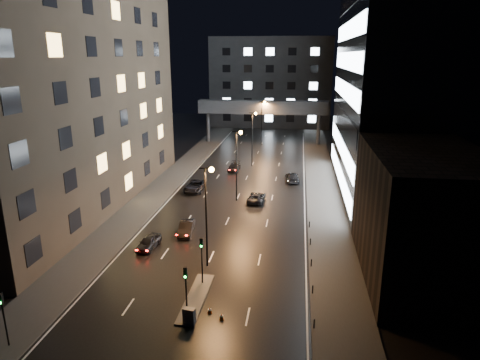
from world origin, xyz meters
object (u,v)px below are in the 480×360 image
Objects in this scene: car_away_d at (234,167)px; car_toward_a at (256,197)px; car_away_b at (186,228)px; car_toward_b at (292,177)px; car_away_c at (195,186)px; utility_cabinet at (189,316)px; car_away_a at (149,242)px.

car_away_d reaches higher than car_toward_a.
car_away_d is (1.31, 28.68, -0.04)m from car_away_b.
car_toward_b reaches higher than car_toward_a.
car_away_c is 34.14m from utility_cabinet.
car_toward_a is at bearing -70.54° from car_away_d.
car_away_c reaches higher than car_toward_b.
car_toward_b is 41.10m from utility_cabinet.
car_toward_b is (10.47, -5.34, 0.05)m from car_away_d.
car_toward_b reaches higher than car_away_d.
car_away_c is 4.26× the size of utility_cabinet.
car_toward_b is (14.82, 27.70, 0.05)m from car_away_a.
car_away_c is 1.19× the size of car_toward_a.
car_toward_b reaches higher than car_away_a.
car_away_d is (4.35, 33.04, 0.01)m from car_away_a.
utility_cabinet is (7.60, -33.28, 0.03)m from car_away_c.
car_away_a is 20.50m from car_away_c.
car_away_a is at bearing 63.22° from car_toward_a.
car_away_b is 14.28m from car_toward_a.
car_toward_a is (5.65, -16.21, -0.04)m from car_away_d.
car_toward_a is 11.89m from car_toward_b.
car_toward_b is (11.79, 23.34, 0.01)m from car_away_b.
car_away_a reaches higher than car_toward_a.
utility_cabinet is at bearing 74.44° from car_toward_b.
car_toward_b is (4.82, 10.87, 0.09)m from car_toward_a.
car_toward_a is at bearing 54.50° from car_away_b.
car_away_c reaches higher than car_away_a.
utility_cabinet reaches higher than car_toward_a.
car_away_d is 17.16m from car_toward_a.
car_away_d is 45.96m from utility_cabinet.
car_toward_a is at bearing 65.17° from car_away_a.
utility_cabinet is at bearing 89.61° from car_toward_a.
car_away_b is at bearing 113.14° from utility_cabinet.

